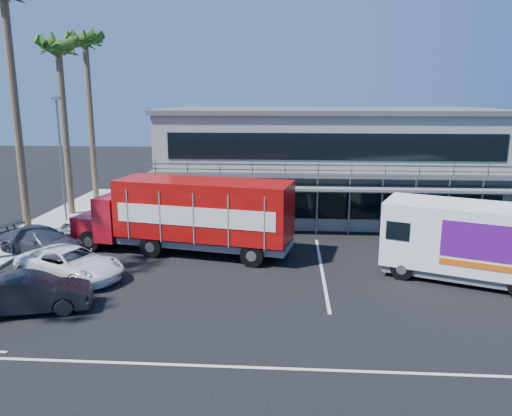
{
  "coord_description": "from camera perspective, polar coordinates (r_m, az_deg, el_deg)",
  "views": [
    {
      "loc": [
        0.37,
        -19.83,
        8.2
      ],
      "look_at": [
        -1.38,
        6.07,
        2.3
      ],
      "focal_mm": 35.0,
      "sensor_mm": 36.0,
      "label": 1
    }
  ],
  "objects": [
    {
      "name": "red_truck",
      "position": [
        26.23,
        -7.59,
        -0.6
      ],
      "size": [
        12.01,
        4.98,
        3.94
      ],
      "rotation": [
        0.0,
        0.0,
        -0.2
      ],
      "color": "maroon",
      "rests_on": "ground"
    },
    {
      "name": "building",
      "position": [
        35.17,
        8.15,
        5.25
      ],
      "size": [
        22.4,
        12.0,
        7.3
      ],
      "color": "gray",
      "rests_on": "ground"
    },
    {
      "name": "parked_car_e",
      "position": [
        30.18,
        -17.89,
        -2.3
      ],
      "size": [
        4.05,
        2.1,
        1.32
      ],
      "primitive_type": "imported",
      "rotation": [
        0.0,
        0.0,
        1.72
      ],
      "color": "gray",
      "rests_on": "ground"
    },
    {
      "name": "parked_car_b",
      "position": [
        21.29,
        -24.37,
        -8.89
      ],
      "size": [
        4.78,
        2.7,
        1.49
      ],
      "primitive_type": "imported",
      "rotation": [
        0.0,
        0.0,
        1.84
      ],
      "color": "black",
      "rests_on": "ground"
    },
    {
      "name": "parked_car_c",
      "position": [
        24.3,
        -20.44,
        -5.95
      ],
      "size": [
        5.73,
        4.28,
        1.45
      ],
      "primitive_type": "imported",
      "rotation": [
        0.0,
        0.0,
        1.16
      ],
      "color": "white",
      "rests_on": "ground"
    },
    {
      "name": "palm_e",
      "position": [
        36.2,
        -21.59,
        15.7
      ],
      "size": [
        2.8,
        2.8,
        12.25
      ],
      "color": "brown",
      "rests_on": "ground"
    },
    {
      "name": "ground",
      "position": [
        21.46,
        2.62,
        -9.67
      ],
      "size": [
        120.0,
        120.0,
        0.0
      ],
      "primitive_type": "plane",
      "color": "black",
      "rests_on": "ground"
    },
    {
      "name": "curb_strip",
      "position": [
        31.14,
        -25.95,
        -3.64
      ],
      "size": [
        3.0,
        32.0,
        0.16
      ],
      "primitive_type": "cube",
      "color": "#A5A399",
      "rests_on": "ground"
    },
    {
      "name": "parked_car_d",
      "position": [
        28.4,
        -23.3,
        -3.52
      ],
      "size": [
        5.42,
        3.78,
        1.46
      ],
      "primitive_type": "imported",
      "rotation": [
        0.0,
        0.0,
        1.19
      ],
      "color": "#323743",
      "rests_on": "ground"
    },
    {
      "name": "light_pole_far",
      "position": [
        34.3,
        -21.42,
        5.74
      ],
      "size": [
        0.5,
        0.25,
        8.09
      ],
      "color": "gray",
      "rests_on": "ground"
    },
    {
      "name": "white_van",
      "position": [
        24.09,
        23.09,
        -3.44
      ],
      "size": [
        7.68,
        5.09,
        3.55
      ],
      "rotation": [
        0.0,
        0.0,
        -0.39
      ],
      "color": "white",
      "rests_on": "ground"
    },
    {
      "name": "palm_d",
      "position": [
        32.22,
        -26.77,
        19.72
      ],
      "size": [
        2.8,
        2.8,
        14.75
      ],
      "color": "brown",
      "rests_on": "ground"
    },
    {
      "name": "palm_f",
      "position": [
        41.47,
        -18.88,
        16.67
      ],
      "size": [
        2.8,
        2.8,
        13.25
      ],
      "color": "brown",
      "rests_on": "ground"
    }
  ]
}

